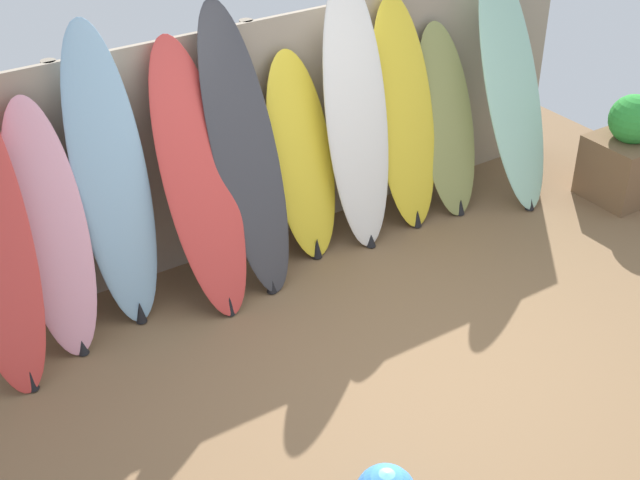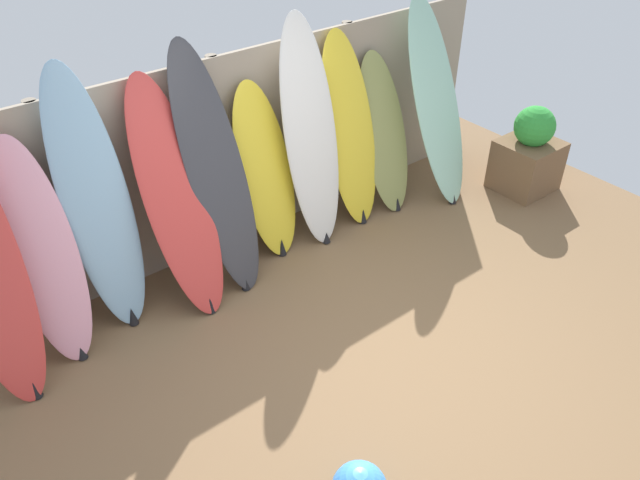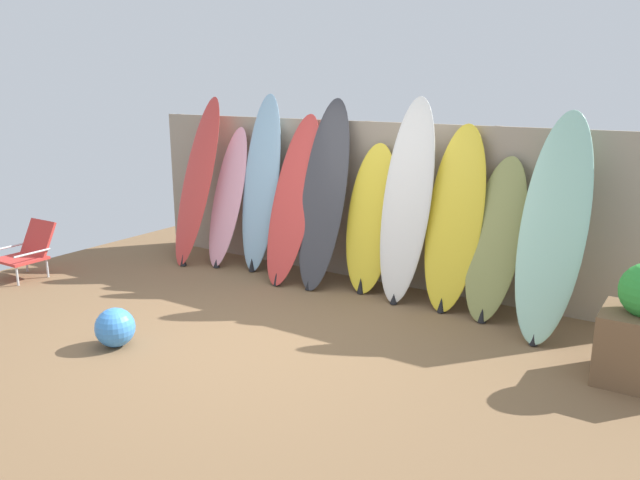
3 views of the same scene
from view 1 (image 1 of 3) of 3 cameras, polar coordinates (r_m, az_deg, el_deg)
ground at (r=5.92m, az=5.88°, el=-8.42°), size 7.68×7.68×0.00m
fence_back at (r=6.83m, az=-4.28°, el=6.61°), size 6.08×0.11×1.80m
surfboard_pink_1 at (r=5.98m, az=-16.83°, el=0.51°), size 0.52×0.64×1.69m
surfboard_skyblue_2 at (r=6.06m, az=-13.18°, el=3.70°), size 0.51×0.51×2.09m
surfboard_red_3 at (r=6.17m, az=-7.70°, el=3.71°), size 0.53×0.81×1.88m
surfboard_charcoal_4 at (r=6.32m, az=-4.78°, el=5.51°), size 0.59×0.78×2.06m
surfboard_yellow_5 at (r=6.74m, az=-1.14°, el=5.20°), size 0.58×0.52×1.59m
surfboard_white_6 at (r=6.80m, az=2.37°, el=7.85°), size 0.56×0.58×2.09m
surfboard_yellow_7 at (r=7.17m, az=5.43°, el=7.86°), size 0.57×0.57×1.83m
surfboard_olive_8 at (r=7.47m, az=8.13°, el=7.47°), size 0.56×0.65×1.54m
surfboard_seafoam_9 at (r=7.63m, az=12.20°, el=9.52°), size 0.58×0.88×1.99m
planter_box at (r=8.10m, az=19.04°, el=5.24°), size 0.60×0.56×0.94m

